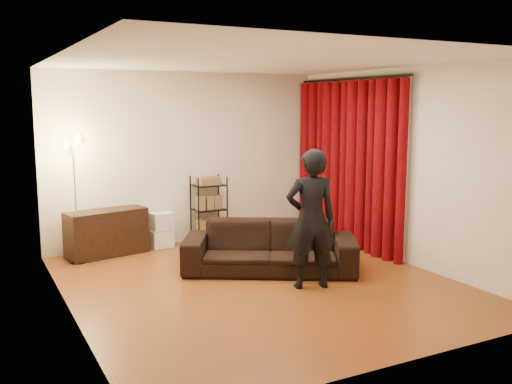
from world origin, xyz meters
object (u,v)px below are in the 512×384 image
storage_boxes (162,230)px  person (311,219)px  sofa (270,247)px  wire_shelf (209,209)px  floor_lamp (75,200)px  media_cabinet (107,233)px

storage_boxes → person: bearing=-70.0°
sofa → wire_shelf: size_ratio=2.10×
storage_boxes → floor_lamp: 1.48m
storage_boxes → floor_lamp: bearing=-167.9°
media_cabinet → wire_shelf: bearing=-10.4°
person → media_cabinet: bearing=-38.4°
storage_boxes → sofa: bearing=-65.4°
storage_boxes → floor_lamp: floor_lamp is taller
person → wire_shelf: bearing=-69.1°
person → floor_lamp: size_ratio=0.95×
sofa → storage_boxes: (-0.87, 1.90, -0.05)m
person → wire_shelf: size_ratio=1.57×
wire_shelf → person: bearing=-97.2°
media_cabinet → storage_boxes: media_cabinet is taller
media_cabinet → storage_boxes: bearing=-6.5°
media_cabinet → wire_shelf: size_ratio=1.08×
storage_boxes → wire_shelf: size_ratio=0.51×
sofa → wire_shelf: bearing=122.5°
person → storage_boxes: person is taller
sofa → media_cabinet: size_ratio=1.95×
wire_shelf → storage_boxes: bearing=165.8°
sofa → storage_boxes: bearing=144.4°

